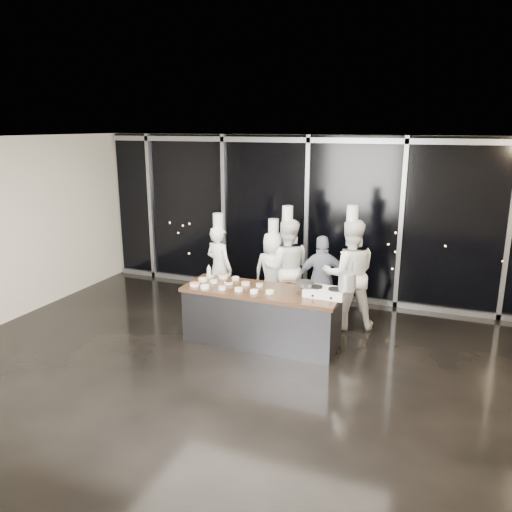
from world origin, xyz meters
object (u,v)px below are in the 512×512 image
at_px(chef_center, 287,268).
at_px(guest, 322,280).
at_px(demo_counter, 261,316).
at_px(chef_right, 349,274).
at_px(chef_left, 273,271).
at_px(frying_pan, 304,283).
at_px(stock_pot, 347,282).
at_px(chef_far_left, 219,267).
at_px(stove, 325,292).

distance_m(chef_center, guest, 0.70).
height_order(demo_counter, chef_right, chef_right).
distance_m(chef_left, chef_center, 0.33).
distance_m(frying_pan, guest, 1.20).
bearing_deg(frying_pan, guest, 91.91).
relative_size(stock_pot, guest, 0.16).
distance_m(demo_counter, stock_pot, 1.50).
bearing_deg(stock_pot, chef_center, 136.74).
bearing_deg(chef_center, chef_far_left, -8.98).
distance_m(demo_counter, guest, 1.42).
distance_m(demo_counter, chef_center, 1.38).
relative_size(demo_counter, guest, 1.58).
height_order(stove, chef_center, chef_center).
relative_size(guest, chef_right, 0.74).
height_order(stove, chef_left, chef_left).
xyz_separation_m(stove, chef_center, (-1.01, 1.25, -0.06)).
height_order(guest, chef_right, chef_right).
xyz_separation_m(frying_pan, chef_left, (-0.98, 1.35, -0.29)).
bearing_deg(chef_left, stock_pot, 141.63).
bearing_deg(demo_counter, frying_pan, 3.17).
height_order(chef_center, guest, chef_center).
distance_m(frying_pan, stock_pot, 0.65).
bearing_deg(chef_right, stove, 62.38).
relative_size(demo_counter, stove, 4.04).
bearing_deg(chef_far_left, chef_center, -151.33).
height_order(chef_left, chef_right, chef_right).
bearing_deg(stove, stock_pot, 1.07).
height_order(stock_pot, chef_right, chef_right).
distance_m(stove, chef_right, 1.14).
distance_m(chef_left, guest, 0.99).
xyz_separation_m(stove, chef_far_left, (-2.27, 1.07, -0.14)).
height_order(frying_pan, stock_pot, stock_pot).
xyz_separation_m(guest, chef_right, (0.47, -0.03, 0.17)).
height_order(demo_counter, frying_pan, frying_pan).
bearing_deg(demo_counter, chef_center, 90.56).
xyz_separation_m(chef_center, guest, (0.68, -0.09, -0.12)).
bearing_deg(stock_pot, guest, 119.36).
relative_size(stock_pot, chef_center, 0.13).
bearing_deg(chef_far_left, stock_pot, 177.89).
bearing_deg(stock_pot, stove, 179.65).
bearing_deg(chef_center, chef_right, 156.60).
bearing_deg(chef_left, chef_center, 163.86).
xyz_separation_m(stock_pot, guest, (-0.65, 1.16, -0.39)).
relative_size(chef_center, guest, 1.30).
xyz_separation_m(stove, guest, (-0.33, 1.16, -0.19)).
distance_m(chef_far_left, chef_right, 2.41).
relative_size(stove, chef_far_left, 0.33).
xyz_separation_m(demo_counter, chef_left, (-0.30, 1.39, 0.32)).
height_order(stock_pot, chef_left, chef_left).
xyz_separation_m(stock_pot, chef_right, (-0.18, 1.13, -0.22)).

